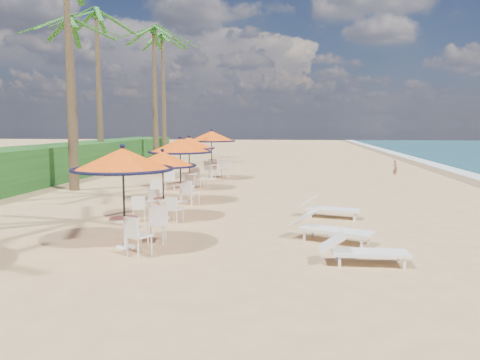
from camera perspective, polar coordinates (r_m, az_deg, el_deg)
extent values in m
plane|color=tan|center=(10.61, 10.52, -9.08)|extent=(160.00, 160.00, 0.00)
cube|color=#194716|center=(24.82, -24.29, 1.58)|extent=(3.00, 40.00, 1.80)
cylinder|color=black|center=(11.19, -13.97, -2.19)|extent=(0.05, 0.05, 2.35)
cone|color=#FF5C16|center=(11.09, -14.11, 2.50)|extent=(2.35, 2.35, 0.51)
torus|color=black|center=(11.10, -14.07, 1.30)|extent=(2.35, 2.35, 0.07)
sphere|color=black|center=(11.07, -14.15, 4.03)|extent=(0.12, 0.12, 0.12)
cylinder|color=white|center=(11.27, -13.90, -4.61)|extent=(0.71, 0.71, 0.04)
cylinder|color=white|center=(11.34, -13.86, -6.28)|extent=(0.08, 0.08, 0.71)
cylinder|color=black|center=(14.55, -9.36, -0.61)|extent=(0.04, 0.04, 2.07)
cone|color=#FF5C16|center=(14.47, -9.42, 2.57)|extent=(2.07, 2.07, 0.45)
torus|color=black|center=(14.49, -9.41, 1.75)|extent=(2.07, 2.07, 0.06)
sphere|color=black|center=(14.46, -9.44, 3.60)|extent=(0.11, 0.11, 0.11)
cylinder|color=white|center=(14.61, -9.33, -2.26)|extent=(0.63, 0.63, 0.04)
cylinder|color=white|center=(14.66, -9.31, -3.40)|extent=(0.07, 0.07, 0.63)
cylinder|color=black|center=(17.55, -7.26, 1.17)|extent=(0.05, 0.05, 2.37)
cone|color=#FF5C16|center=(17.48, -7.31, 4.20)|extent=(2.37, 2.37, 0.52)
torus|color=black|center=(17.49, -7.30, 3.42)|extent=(2.37, 2.37, 0.07)
sphere|color=black|center=(17.47, -7.32, 5.18)|extent=(0.12, 0.12, 0.12)
cylinder|color=white|center=(17.60, -7.24, -0.40)|extent=(0.72, 0.72, 0.04)
cylinder|color=white|center=(17.65, -7.22, -1.50)|extent=(0.08, 0.08, 0.72)
cylinder|color=black|center=(21.16, -6.20, 2.05)|extent=(0.05, 0.05, 2.32)
cone|color=#FF5C16|center=(21.10, -6.23, 4.51)|extent=(2.32, 2.32, 0.50)
torus|color=black|center=(21.11, -6.22, 3.88)|extent=(2.32, 2.32, 0.07)
sphere|color=black|center=(21.09, -6.24, 5.30)|extent=(0.12, 0.12, 0.12)
cylinder|color=white|center=(21.20, -6.19, 0.77)|extent=(0.71, 0.71, 0.04)
cylinder|color=white|center=(21.24, -6.17, -0.12)|extent=(0.08, 0.08, 0.71)
cylinder|color=black|center=(25.02, -3.48, 3.07)|extent=(0.06, 0.06, 2.56)
cone|color=#FF5C16|center=(24.98, -3.49, 5.36)|extent=(2.56, 2.56, 0.56)
torus|color=black|center=(24.98, -3.49, 4.77)|extent=(2.56, 2.56, 0.08)
sphere|color=black|center=(24.97, -3.50, 6.10)|extent=(0.13, 0.13, 0.13)
cylinder|color=white|center=(25.06, -3.47, 1.88)|extent=(0.78, 0.78, 0.04)
cylinder|color=white|center=(25.09, -3.46, 1.04)|extent=(0.09, 0.09, 0.78)
cube|color=white|center=(10.09, 15.56, -8.54)|extent=(1.57, 0.61, 0.06)
cube|color=white|center=(9.93, 11.14, -7.47)|extent=(0.53, 0.58, 0.39)
cube|color=white|center=(10.13, 15.53, -9.34)|extent=(0.05, 0.05, 0.22)
cube|color=white|center=(11.76, 11.62, -6.08)|extent=(1.87, 1.34, 0.07)
cube|color=white|center=(12.05, 7.70, -4.59)|extent=(0.81, 0.83, 0.44)
cube|color=white|center=(11.80, 11.60, -6.87)|extent=(0.06, 0.06, 0.25)
cube|color=white|center=(14.80, 11.33, -3.54)|extent=(1.71, 0.95, 0.07)
cube|color=white|center=(14.91, 8.29, -2.59)|extent=(0.66, 0.70, 0.40)
cube|color=white|center=(14.83, 11.32, -4.12)|extent=(0.06, 0.06, 0.23)
cone|color=brown|center=(21.82, -20.02, 11.09)|extent=(0.44, 0.44, 9.36)
cone|color=brown|center=(26.55, -19.67, 8.97)|extent=(0.44, 0.44, 8.18)
sphere|color=#205E1A|center=(27.05, -20.03, 17.65)|extent=(0.56, 0.56, 0.56)
cone|color=brown|center=(31.50, -16.81, 10.05)|extent=(0.44, 0.44, 9.70)
sphere|color=#205E1A|center=(32.17, -17.12, 18.70)|extent=(0.56, 0.56, 0.56)
cone|color=brown|center=(34.42, -10.32, 9.73)|extent=(0.44, 0.44, 9.47)
sphere|color=#205E1A|center=(34.99, -10.50, 17.49)|extent=(0.56, 0.56, 0.56)
cone|color=brown|center=(39.75, -9.29, 9.69)|extent=(0.44, 0.44, 9.96)
sphere|color=#205E1A|center=(40.32, -9.43, 16.78)|extent=(0.56, 0.56, 0.56)
imported|color=#885B45|center=(27.98, 18.39, 1.48)|extent=(0.33, 0.40, 0.95)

